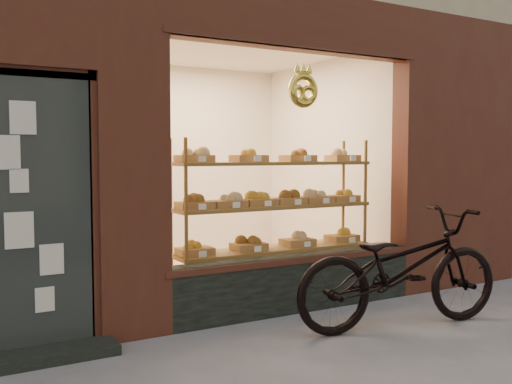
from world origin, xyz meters
TOP-DOWN VIEW (x-y plane):
  - display_shelf at (0.45, 2.55)m, footprint 2.20×0.45m
  - bicycle at (0.95, 1.20)m, footprint 2.12×1.03m

SIDE VIEW (x-z plane):
  - bicycle at x=0.95m, z-range 0.00..1.06m
  - display_shelf at x=0.45m, z-range 0.02..1.72m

